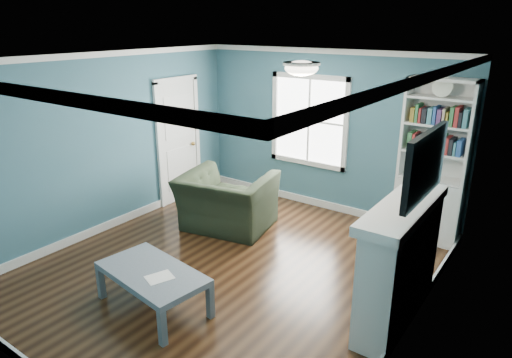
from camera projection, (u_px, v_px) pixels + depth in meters
The scene contains 13 objects.
floor at pixel (230, 267), 5.85m from camera, with size 5.00×5.00×0.00m, color black.
room_walls at pixel (228, 148), 5.33m from camera, with size 5.00×5.00×5.00m.
trim at pixel (228, 176), 5.44m from camera, with size 4.50×5.00×2.60m.
window at pixel (309, 121), 7.45m from camera, with size 1.40×0.06×1.50m.
bookshelf at pixel (431, 178), 6.35m from camera, with size 0.90×0.35×2.31m.
fireplace at pixel (401, 265), 4.65m from camera, with size 0.44×1.58×1.30m.
tv at pixel (426, 165), 4.23m from camera, with size 0.06×1.10×0.65m, color black.
door at pixel (179, 140), 7.80m from camera, with size 0.12×0.98×2.17m.
ceiling_fixture at pixel (302, 67), 4.60m from camera, with size 0.38×0.38×0.15m.
light_switch at pixel (250, 127), 8.19m from camera, with size 0.08×0.01×0.12m, color white.
recliner at pixel (227, 193), 6.80m from camera, with size 1.30×0.84×1.13m, color black.
coffee_table at pixel (152, 276), 4.92m from camera, with size 1.33×0.84×0.45m.
paper_sheet at pixel (160, 277), 4.76m from camera, with size 0.21×0.27×0.00m, color white.
Camera 1 is at (3.26, -4.01, 2.99)m, focal length 32.00 mm.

